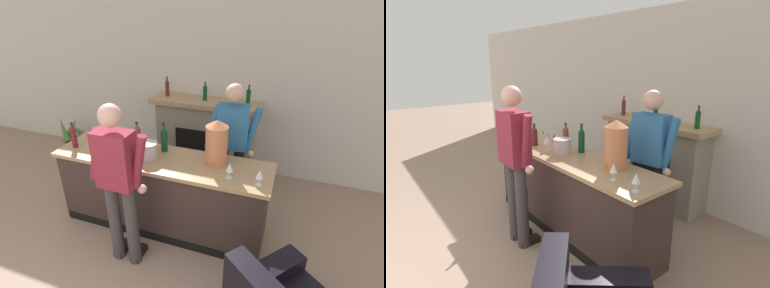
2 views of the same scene
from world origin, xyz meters
TOP-DOWN VIEW (x-y plane):
  - wall_back_panel at (0.00, 4.17)m, footprint 12.00×0.07m
  - bar_counter at (0.20, 2.46)m, footprint 2.51×0.66m
  - fireplace_stone at (0.28, 3.91)m, footprint 1.65×0.52m
  - potted_plant_corner at (-2.20, 3.72)m, footprint 0.43×0.44m
  - person_customer at (0.06, 1.83)m, footprint 0.66×0.30m
  - person_bartender at (0.89, 3.01)m, footprint 0.65×0.35m
  - copper_dispenser at (0.82, 2.55)m, footprint 0.24×0.28m
  - ice_bucket_steel at (0.07, 2.43)m, footprint 0.21×0.21m
  - wine_bottle_rose_blush at (-0.46, 2.36)m, footprint 0.08×0.08m
  - wine_bottle_burgundy_dark at (0.17, 2.64)m, footprint 0.08×0.08m
  - wine_bottle_merlot_tall at (-0.88, 2.36)m, footprint 0.06×0.06m
  - wine_bottle_chardonnay_pale at (-0.20, 2.68)m, footprint 0.08×0.08m
  - wine_glass_mid_counter at (-0.30, 2.61)m, footprint 0.07×0.07m
  - wine_glass_back_row at (1.32, 2.29)m, footprint 0.07×0.07m
  - wine_glass_front_right at (1.02, 2.33)m, footprint 0.07×0.07m
  - wine_glass_by_dispenser at (-0.15, 2.36)m, footprint 0.09×0.09m

SIDE VIEW (x-z plane):
  - potted_plant_corner at x=-2.20m, z-range -0.09..0.60m
  - bar_counter at x=0.20m, z-range 0.00..0.95m
  - fireplace_stone at x=0.28m, z-range -0.14..1.36m
  - person_bartender at x=0.89m, z-range 0.09..1.82m
  - person_customer at x=0.06m, z-range 0.10..1.87m
  - ice_bucket_steel at x=0.07m, z-range 0.95..1.13m
  - wine_glass_front_right at x=1.02m, z-range 0.98..1.14m
  - wine_glass_mid_counter at x=-0.30m, z-range 0.98..1.14m
  - wine_glass_back_row at x=1.32m, z-range 0.98..1.14m
  - wine_glass_by_dispenser at x=-0.15m, z-range 0.99..1.17m
  - wine_bottle_rose_blush at x=-0.46m, z-range 0.94..1.22m
  - wine_bottle_chardonnay_pale at x=-0.20m, z-range 0.93..1.23m
  - wine_bottle_merlot_tall at x=-0.88m, z-range 0.93..1.26m
  - wine_bottle_burgundy_dark at x=0.17m, z-range 0.93..1.28m
  - copper_dispenser at x=0.82m, z-range 0.95..1.46m
  - wall_back_panel at x=0.00m, z-range 0.00..2.75m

